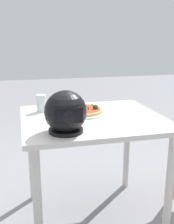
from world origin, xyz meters
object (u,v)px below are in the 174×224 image
object	(u,v)px
dining_table	(92,132)
motorcycle_helmet	(66,113)
drinking_glass	(41,103)
pizza	(82,110)

from	to	relation	value
dining_table	motorcycle_helmet	distance (m)	0.41
motorcycle_helmet	drinking_glass	size ratio (longest dim) A/B	1.94
pizza	motorcycle_helmet	size ratio (longest dim) A/B	1.25
dining_table	pizza	distance (m)	0.17
pizza	motorcycle_helmet	xyz separation A→B (m)	(0.18, 0.36, 0.09)
dining_table	drinking_glass	distance (m)	0.42
dining_table	drinking_glass	world-z (taller)	drinking_glass
pizza	drinking_glass	bearing A→B (deg)	-21.95
dining_table	drinking_glass	xyz separation A→B (m)	(0.32, -0.21, 0.17)
pizza	motorcycle_helmet	world-z (taller)	motorcycle_helmet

